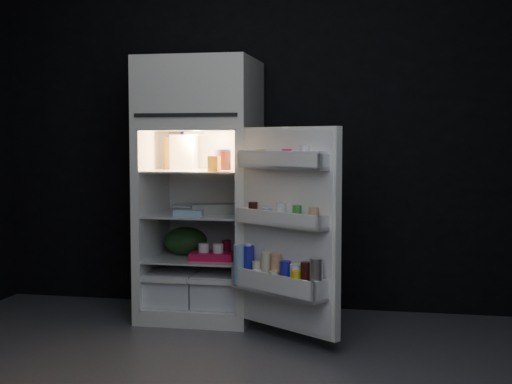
% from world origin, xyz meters
% --- Properties ---
extents(floor, '(4.00, 3.40, 0.00)m').
position_xyz_m(floor, '(0.00, 0.00, 0.00)').
color(floor, '#57575D').
rests_on(floor, ground).
extents(wall_back, '(4.00, 0.00, 2.70)m').
position_xyz_m(wall_back, '(0.00, 1.70, 1.35)').
color(wall_back, black).
rests_on(wall_back, ground).
extents(wall_front, '(4.00, 0.00, 2.70)m').
position_xyz_m(wall_front, '(0.00, -1.70, 1.35)').
color(wall_front, black).
rests_on(wall_front, ground).
extents(refrigerator, '(0.76, 0.71, 1.78)m').
position_xyz_m(refrigerator, '(-0.36, 1.32, 0.96)').
color(refrigerator, white).
rests_on(refrigerator, ground).
extents(fridge_door, '(0.70, 0.57, 1.22)m').
position_xyz_m(fridge_door, '(0.33, 0.73, 0.68)').
color(fridge_door, white).
rests_on(fridge_door, ground).
extents(milk_jug, '(0.16, 0.16, 0.24)m').
position_xyz_m(milk_jug, '(-0.48, 1.33, 1.15)').
color(milk_jug, white).
rests_on(milk_jug, refrigerator).
extents(mayo_jar, '(0.13, 0.13, 0.14)m').
position_xyz_m(mayo_jar, '(-0.21, 1.34, 1.10)').
color(mayo_jar, '#1C1E9C').
rests_on(mayo_jar, refrigerator).
extents(jam_jar, '(0.11, 0.11, 0.13)m').
position_xyz_m(jam_jar, '(-0.19, 1.31, 1.09)').
color(jam_jar, black).
rests_on(jam_jar, refrigerator).
extents(amber_bottle, '(0.09, 0.09, 0.22)m').
position_xyz_m(amber_bottle, '(-0.60, 1.37, 1.14)').
color(amber_bottle, orange).
rests_on(amber_bottle, refrigerator).
extents(small_carton, '(0.08, 0.06, 0.10)m').
position_xyz_m(small_carton, '(-0.20, 1.09, 1.08)').
color(small_carton, orange).
rests_on(small_carton, refrigerator).
extents(egg_carton, '(0.33, 0.21, 0.07)m').
position_xyz_m(egg_carton, '(-0.24, 1.23, 0.76)').
color(egg_carton, gray).
rests_on(egg_carton, refrigerator).
extents(pie, '(0.30, 0.30, 0.04)m').
position_xyz_m(pie, '(-0.42, 1.36, 0.75)').
color(pie, tan).
rests_on(pie, refrigerator).
extents(flat_package, '(0.20, 0.11, 0.04)m').
position_xyz_m(flat_package, '(-0.39, 1.11, 0.75)').
color(flat_package, '#81A8C8').
rests_on(flat_package, refrigerator).
extents(wrapped_pkg, '(0.13, 0.12, 0.05)m').
position_xyz_m(wrapped_pkg, '(-0.14, 1.40, 0.75)').
color(wrapped_pkg, beige).
rests_on(wrapped_pkg, refrigerator).
extents(produce_bag, '(0.31, 0.26, 0.20)m').
position_xyz_m(produce_bag, '(-0.47, 1.32, 0.52)').
color(produce_bag, '#193815').
rests_on(produce_bag, refrigerator).
extents(yogurt_tray, '(0.29, 0.16, 0.05)m').
position_xyz_m(yogurt_tray, '(-0.23, 1.15, 0.45)').
color(yogurt_tray, '#CB113F').
rests_on(yogurt_tray, refrigerator).
extents(small_can_red, '(0.08, 0.08, 0.09)m').
position_xyz_m(small_can_red, '(-0.22, 1.47, 0.47)').
color(small_can_red, '#CB113F').
rests_on(small_can_red, refrigerator).
extents(small_can_silver, '(0.08, 0.08, 0.09)m').
position_xyz_m(small_can_silver, '(-0.08, 1.46, 0.47)').
color(small_can_silver, silver).
rests_on(small_can_silver, refrigerator).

